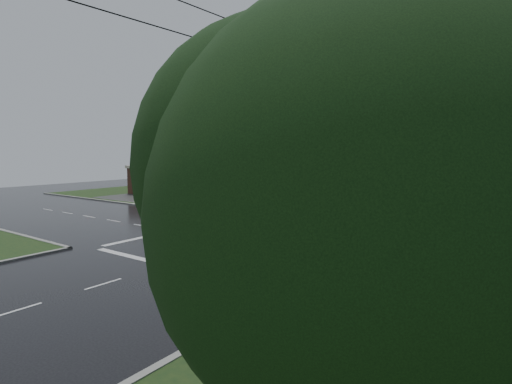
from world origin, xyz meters
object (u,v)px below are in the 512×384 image
Objects in this scene: tree_ne_near at (502,161)px; car_pump at (226,200)px; tree_nw_behind at (194,152)px; car_crossing at (312,233)px; utility_pole_nw at (224,158)px; house_far at (301,161)px; pylon_sign at (223,174)px; utility_pole_se at (286,173)px; car_north at (328,206)px; gas_station at (185,177)px; utility_pole_n at (338,157)px; house_near at (272,163)px; tree_se at (378,214)px.

tree_ne_near is 28.71m from car_pump.
car_crossing is (38.18, -27.32, -5.41)m from tree_nw_behind.
house_far is (-12.45, 38.50, -1.32)m from utility_pole_nw.
utility_pole_nw is (1.00, -1.00, 1.71)m from pylon_sign.
pylon_sign is 39.21m from house_far.
pylon_sign is at bearing 135.00° from utility_pole_se.
car_north is 0.91× the size of car_pump.
gas_station is at bearing 140.30° from utility_pole_se.
utility_pole_nw is 40.48m from house_far.
utility_pole_nw reaches higher than house_far.
utility_pole_se is at bearing -42.34° from tree_nw_behind.
utility_pole_nw is at bearing -42.30° from car_pump.
tree_nw_behind is at bearing -161.79° from utility_pole_n.
utility_pole_n is (16.18, 18.30, 2.92)m from gas_station.
car_north is (8.70, 6.59, -4.99)m from utility_pole_nw.
tree_se is at bearing -55.24° from house_near.
house_near is 1.23× the size of tree_ne_near.
gas_station is 2.37× the size of house_near.
car_crossing is (25.29, -33.33, -3.64)m from house_near.
utility_pole_nw is 2.44× the size of car_crossing.
house_far is 2.48× the size of car_north.
utility_pole_se is 1.22× the size of tree_ne_near.
tree_ne_near is at bearing 26.24° from car_pump.
car_pump is (-22.50, 23.50, -5.01)m from utility_pole_se.
gas_station is 2.50× the size of utility_pole_n.
gas_station is 5.80× the size of car_crossing.
tree_ne_near is (35.09, -14.01, 1.16)m from house_near.
car_crossing reaches higher than car_pump.
house_near is 41.99m from car_crossing.
utility_pole_n is 16.00m from house_far.
utility_pole_nw is 2.47× the size of car_north.
gas_station is at bearing -106.17° from house_near.
gas_station is 2.38× the size of utility_pole_se.
car_north is (-14.94, -5.90, -4.83)m from tree_ne_near.
car_crossing is at bearing -52.81° from house_near.
house_far is 2.26× the size of car_pump.
house_far is (-31.45, 57.50, -1.32)m from utility_pole_se.
car_pump is (-17.34, 11.33, -0.06)m from car_crossing.
tree_nw_behind is 36.26m from car_north.
car_crossing is at bearing -26.25° from utility_pole_nw.
house_far reaches higher than gas_station.
utility_pole_nw is at bearing -90.00° from utility_pole_n.
tree_ne_near is at bearing -34.10° from utility_pole_n.
utility_pole_se is at bearing -61.32° from house_far.
house_near is at bearing 158.24° from tree_ne_near.
utility_pole_se reaches higher than car_crossing.
tree_se reaches higher than car_pump.
tree_se reaches higher than house_far.
utility_pole_nw reaches higher than utility_pole_n.
utility_pole_n is (0.00, 28.50, -0.25)m from utility_pole_nw.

